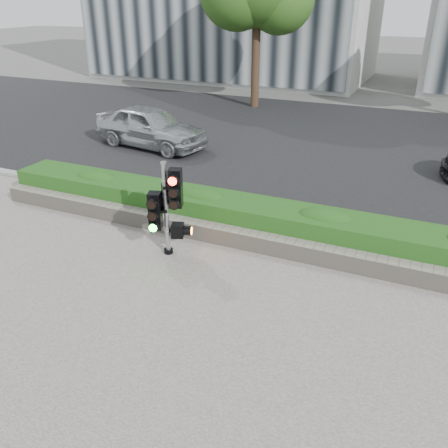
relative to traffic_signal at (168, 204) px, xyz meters
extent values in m
plane|color=#51514C|center=(1.16, -1.09, -1.06)|extent=(120.00, 120.00, 0.00)
cube|color=#9E9389|center=(1.16, -3.59, -1.05)|extent=(16.00, 11.00, 0.03)
cube|color=black|center=(1.16, 8.91, -1.05)|extent=(60.00, 13.00, 0.02)
cube|color=gray|center=(1.16, 2.06, -1.00)|extent=(60.00, 0.25, 0.12)
cube|color=gray|center=(1.16, 0.81, -0.86)|extent=(12.00, 0.32, 0.34)
cube|color=#327F27|center=(1.16, 1.46, -0.69)|extent=(12.00, 1.00, 0.68)
cylinder|color=black|center=(-3.34, 13.41, 0.95)|extent=(0.36, 0.36, 4.03)
cylinder|color=black|center=(-0.02, -0.03, -0.99)|extent=(0.18, 0.18, 0.09)
cylinder|color=gray|center=(-0.02, -0.03, -0.12)|extent=(0.09, 0.09, 1.82)
cylinder|color=gray|center=(-0.02, -0.03, 0.81)|extent=(0.12, 0.12, 0.04)
cube|color=#FF1107|center=(0.19, 0.01, 0.35)|extent=(0.29, 0.29, 0.73)
cube|color=#14E51E|center=(-0.20, -0.13, -0.12)|extent=(0.29, 0.29, 0.73)
cube|color=black|center=(-0.06, 0.17, 0.12)|extent=(0.29, 0.29, 0.50)
cube|color=orange|center=(0.16, 0.06, -0.54)|extent=(0.29, 0.29, 0.27)
imported|color=#B0B4B8|center=(-4.20, 6.05, -0.37)|extent=(4.13, 2.18, 1.34)
camera|label=1|loc=(4.29, -6.99, 3.52)|focal=38.00mm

